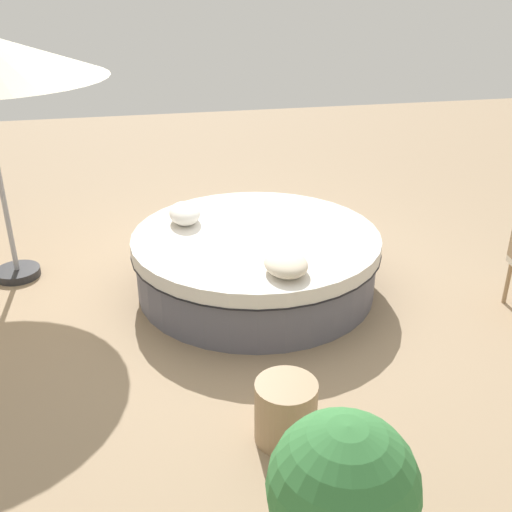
{
  "coord_description": "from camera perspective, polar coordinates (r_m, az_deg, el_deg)",
  "views": [
    {
      "loc": [
        -5.02,
        1.06,
        2.81
      ],
      "look_at": [
        0.0,
        0.0,
        0.35
      ],
      "focal_mm": 41.99,
      "sensor_mm": 36.0,
      "label": 1
    }
  ],
  "objects": [
    {
      "name": "ground_plane",
      "position": [
        5.85,
        0.0,
        -3.06
      ],
      "size": [
        16.0,
        16.0,
        0.0
      ],
      "primitive_type": "plane",
      "color": "#9E8466"
    },
    {
      "name": "throw_pillow_0",
      "position": [
        5.86,
        -6.82,
        4.06
      ],
      "size": [
        0.45,
        0.3,
        0.19
      ],
      "primitive_type": "ellipsoid",
      "color": "white",
      "rests_on": "round_bed"
    },
    {
      "name": "side_table",
      "position": [
        4.02,
        2.85,
        -14.55
      ],
      "size": [
        0.41,
        0.41,
        0.43
      ],
      "primitive_type": "cylinder",
      "color": "#997A56",
      "rests_on": "ground_plane"
    },
    {
      "name": "throw_pillow_1",
      "position": [
        4.85,
        2.87,
        -0.75
      ],
      "size": [
        0.46,
        0.35,
        0.16
      ],
      "primitive_type": "ellipsoid",
      "color": "beige",
      "rests_on": "round_bed"
    },
    {
      "name": "round_bed",
      "position": [
        5.71,
        0.0,
        -0.46
      ],
      "size": [
        2.34,
        2.34,
        0.58
      ],
      "color": "#595966",
      "rests_on": "ground_plane"
    },
    {
      "name": "planter",
      "position": [
        3.02,
        8.18,
        -21.9
      ],
      "size": [
        0.72,
        0.72,
        1.03
      ],
      "color": "gray",
      "rests_on": "ground_plane"
    }
  ]
}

